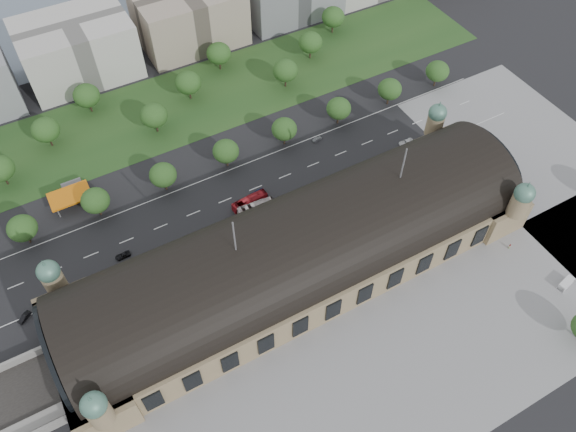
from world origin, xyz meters
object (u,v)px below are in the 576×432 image
bus_east (357,169)px  petrol_station (72,192)px  parked_car_3 (139,280)px  bus_west (250,201)px  traffic_car_5 (317,139)px  pedestrian_0 (510,246)px  parked_car_6 (204,241)px  traffic_car_2 (123,256)px  traffic_car_4 (258,192)px  parked_car_4 (140,279)px  parked_car_0 (24,317)px  parked_car_5 (132,280)px  van_south (565,284)px  bus_mid (256,208)px  traffic_car_6 (406,142)px  parked_car_2 (75,307)px  parked_car_1 (111,280)px

bus_east → petrol_station: bearing=68.8°
parked_car_3 → bus_west: bearing=71.0°
bus_west → traffic_car_5: bearing=-70.9°
traffic_car_5 → pedestrian_0: 79.61m
bus_east → parked_car_6: bearing=92.9°
traffic_car_5 → traffic_car_2: bearing=93.2°
traffic_car_4 → parked_car_4: traffic_car_4 is taller
traffic_car_2 → parked_car_0: parked_car_0 is taller
traffic_car_5 → parked_car_0: (-115.86, -23.37, 0.08)m
petrol_station → bus_east: bearing=-22.2°
parked_car_5 → parked_car_6: size_ratio=1.01×
van_south → traffic_car_4: bearing=117.5°
parked_car_4 → parked_car_6: bearing=71.6°
bus_west → parked_car_5: bearing=97.4°
parked_car_5 → pedestrian_0: pedestrian_0 is taller
bus_mid → bus_east: size_ratio=1.25×
traffic_car_4 → parked_car_6: size_ratio=0.93×
traffic_car_4 → bus_mid: (-4.12, -6.93, 1.08)m
parked_car_0 → parked_car_4: bearing=47.3°
parked_car_0 → parked_car_3: size_ratio=1.17×
bus_west → bus_east: bus_west is taller
traffic_car_6 → parked_car_4: (-109.84, -9.24, -0.16)m
traffic_car_4 → parked_car_6: traffic_car_4 is taller
parked_car_2 → van_south: 150.78m
traffic_car_4 → traffic_car_5: 34.79m
parked_car_0 → petrol_station: bearing=110.9°
traffic_car_4 → traffic_car_5: (32.28, 12.98, -0.16)m
parked_car_4 → traffic_car_5: bearing=80.6°
traffic_car_5 → traffic_car_6: size_ratio=0.66×
traffic_car_2 → traffic_car_6: 111.69m
traffic_car_6 → van_south: size_ratio=0.98×
parked_car_6 → bus_east: bus_east is taller
traffic_car_2 → parked_car_1: 9.67m
traffic_car_2 → bus_east: 86.98m
traffic_car_2 → parked_car_5: 10.38m
parked_car_4 → pedestrian_0: size_ratio=2.06×
traffic_car_4 → parked_car_1: (-56.92, -10.38, -0.02)m
parked_car_0 → bus_east: 119.80m
pedestrian_0 → parked_car_1: bearing=152.3°
parked_car_3 → pedestrian_0: size_ratio=1.94×
traffic_car_4 → bus_east: size_ratio=0.44×
traffic_car_2 → bus_mid: size_ratio=0.36×
petrol_station → parked_car_2: (-11.90, -44.28, -2.19)m
traffic_car_5 → van_south: van_south is taller
traffic_car_6 → bus_west: 65.78m
parked_car_0 → parked_car_4: parked_car_0 is taller
traffic_car_5 → parked_car_4: parked_car_4 is taller
parked_car_5 → petrol_station: bearing=162.9°
parked_car_0 → parked_car_5: bearing=48.5°
petrol_station → parked_car_3: petrol_station is taller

